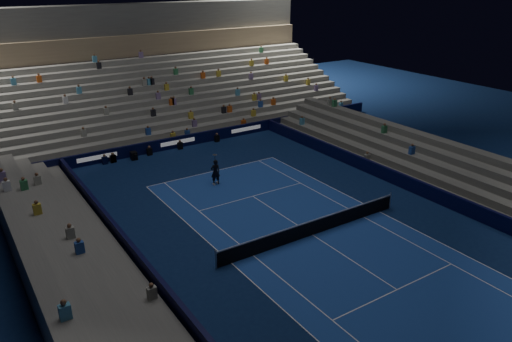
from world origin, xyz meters
name	(u,v)px	position (x,y,z in m)	size (l,w,h in m)	color
ground	(312,235)	(0.00, 0.00, 0.00)	(90.00, 90.00, 0.00)	#0B1C45
court_surface	(312,235)	(0.00, 0.00, 0.01)	(10.97, 23.77, 0.01)	#1B3E96
sponsor_barrier_far	(177,142)	(0.00, 18.50, 0.50)	(44.00, 0.25, 1.00)	black
sponsor_barrier_east	(424,190)	(9.70, 0.00, 0.50)	(0.25, 37.00, 1.00)	#080932
sponsor_barrier_west	(155,281)	(-9.70, 0.00, 0.50)	(0.25, 37.00, 1.00)	black
grandstand_main	(135,89)	(0.00, 27.90, 3.38)	(44.00, 15.20, 11.20)	slate
grandstand_east	(457,174)	(13.17, 0.00, 0.92)	(5.00, 37.00, 2.50)	#61615D
grandstand_west	(81,298)	(-13.17, 0.00, 0.92)	(5.00, 37.00, 2.50)	#5F5E5A
tennis_net	(313,227)	(0.00, 0.00, 0.50)	(12.90, 0.10, 1.10)	#B2B2B7
tennis_player	(215,172)	(-1.10, 9.62, 0.94)	(0.68, 0.45, 1.88)	black
broadcast_camera	(134,156)	(-4.22, 17.73, 0.33)	(0.50, 0.95, 0.64)	black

